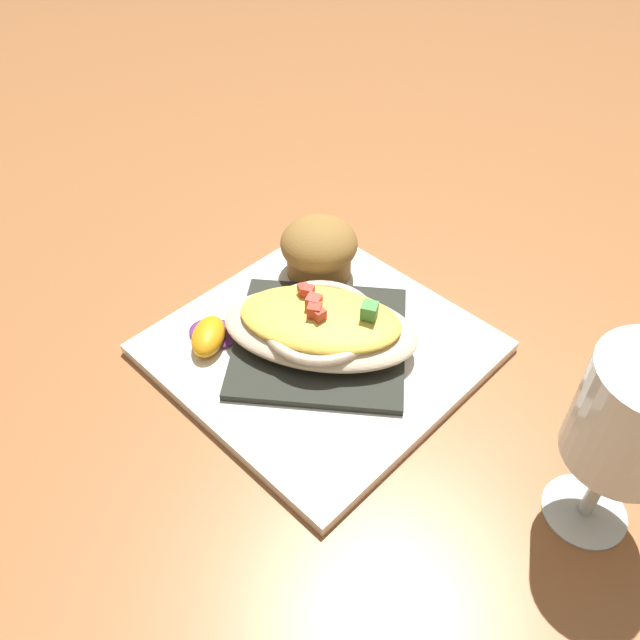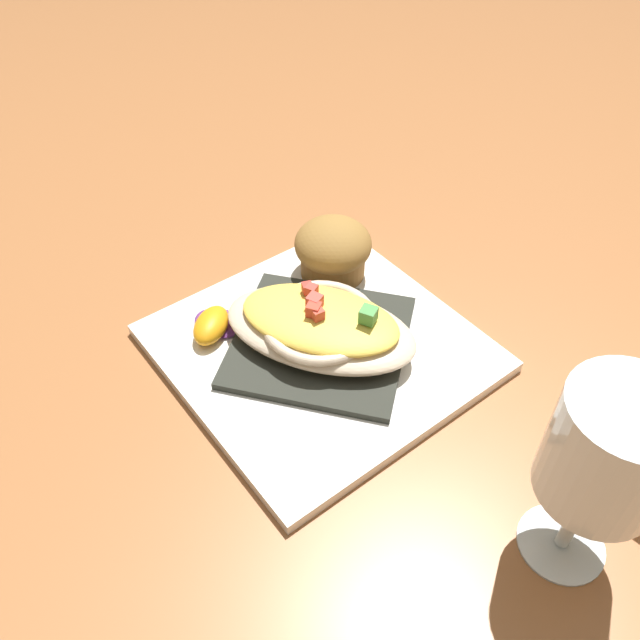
{
  "view_description": "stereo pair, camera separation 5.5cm",
  "coord_description": "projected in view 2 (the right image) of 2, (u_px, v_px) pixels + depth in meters",
  "views": [
    {
      "loc": [
        0.28,
        -0.29,
        0.44
      ],
      "look_at": [
        0.0,
        0.0,
        0.04
      ],
      "focal_mm": 36.63,
      "sensor_mm": 36.0,
      "label": 1
    },
    {
      "loc": [
        0.31,
        -0.25,
        0.44
      ],
      "look_at": [
        0.0,
        0.0,
        0.04
      ],
      "focal_mm": 36.63,
      "sensor_mm": 36.0,
      "label": 2
    }
  ],
  "objects": [
    {
      "name": "square_plate",
      "position": [
        320.0,
        348.0,
        0.59
      ],
      "size": [
        0.26,
        0.26,
        0.01
      ],
      "primitive_type": "cube",
      "rotation": [
        0.0,
        0.0,
        -0.02
      ],
      "color": "white",
      "rests_on": "ground_plane"
    },
    {
      "name": "muffin",
      "position": [
        333.0,
        249.0,
        0.64
      ],
      "size": [
        0.08,
        0.08,
        0.06
      ],
      "color": "#99662F",
      "rests_on": "square_plate"
    },
    {
      "name": "stemmed_glass",
      "position": [
        608.0,
        458.0,
        0.39
      ],
      "size": [
        0.08,
        0.08,
        0.16
      ],
      "color": "white",
      "rests_on": "ground_plane"
    },
    {
      "name": "folded_napkin",
      "position": [
        320.0,
        341.0,
        0.58
      ],
      "size": [
        0.21,
        0.21,
        0.01
      ],
      "primitive_type": "cube",
      "rotation": [
        0.0,
        0.0,
        0.66
      ],
      "color": "#2D2F28",
      "rests_on": "square_plate"
    },
    {
      "name": "gratin_dish",
      "position": [
        320.0,
        324.0,
        0.57
      ],
      "size": [
        0.2,
        0.17,
        0.05
      ],
      "color": "beige",
      "rests_on": "folded_napkin"
    },
    {
      "name": "ground_plane",
      "position": [
        320.0,
        352.0,
        0.59
      ],
      "size": [
        2.6,
        2.6,
        0.0
      ],
      "primitive_type": "plane",
      "color": "#9F6036"
    },
    {
      "name": "orange_garnish",
      "position": [
        213.0,
        325.0,
        0.59
      ],
      "size": [
        0.06,
        0.06,
        0.02
      ],
      "color": "#5D2A6D",
      "rests_on": "square_plate"
    }
  ]
}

